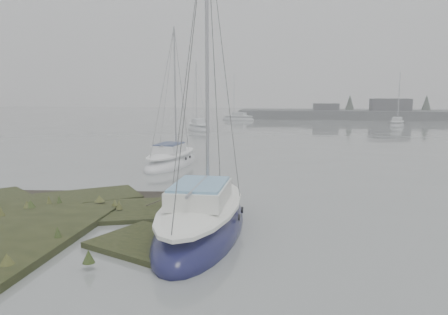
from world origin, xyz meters
TOP-DOWN VIEW (x-y plane):
  - ground at (0.00, 30.00)m, footprint 160.00×160.00m
  - far_shoreline at (26.84, 61.90)m, footprint 60.00×8.00m
  - sailboat_main at (1.50, 0.98)m, footprint 2.48×7.46m
  - sailboat_white at (-2.77, 12.93)m, footprint 2.77×6.43m
  - sailboat_far_a at (-6.16, 37.18)m, footprint 4.58×6.19m
  - sailboat_far_b at (17.84, 46.72)m, footprint 3.19×5.53m
  - sailboat_far_c at (-3.74, 55.46)m, footprint 5.82×3.79m

SIDE VIEW (x-z plane):
  - ground at x=0.00m, z-range 0.00..0.00m
  - sailboat_far_b at x=17.84m, z-range -3.48..3.94m
  - sailboat_far_c at x=-3.74m, z-range -3.67..4.15m
  - sailboat_far_a at x=-6.16m, z-range -3.96..4.48m
  - sailboat_white at x=-2.77m, z-range -4.12..4.67m
  - sailboat_main at x=1.50m, z-range -4.93..5.58m
  - far_shoreline at x=26.84m, z-range -1.22..2.93m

